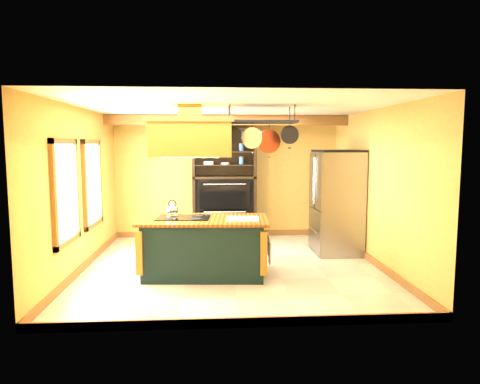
{
  "coord_description": "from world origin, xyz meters",
  "views": [
    {
      "loc": [
        -0.31,
        -7.18,
        2.09
      ],
      "look_at": [
        0.16,
        0.3,
        1.26
      ],
      "focal_mm": 32.0,
      "sensor_mm": 36.0,
      "label": 1
    }
  ],
  "objects": [
    {
      "name": "window_far",
      "position": [
        -2.47,
        0.6,
        1.4
      ],
      "size": [
        0.06,
        1.06,
        1.56
      ],
      "color": "#95562E",
      "rests_on": "wall_left"
    },
    {
      "name": "window_near",
      "position": [
        -2.47,
        -0.8,
        1.4
      ],
      "size": [
        0.06,
        1.06,
        1.56
      ],
      "color": "#95562E",
      "rests_on": "wall_left"
    },
    {
      "name": "ceiling",
      "position": [
        0.0,
        0.0,
        2.7
      ],
      "size": [
        5.0,
        5.0,
        0.0
      ],
      "primitive_type": "plane",
      "rotation": [
        3.14,
        0.0,
        0.0
      ],
      "color": "white",
      "rests_on": "wall_back"
    },
    {
      "name": "wall_right",
      "position": [
        2.5,
        0.0,
        1.35
      ],
      "size": [
        0.02,
        5.0,
        2.7
      ],
      "primitive_type": "cube",
      "color": "gold",
      "rests_on": "floor"
    },
    {
      "name": "floor",
      "position": [
        0.0,
        0.0,
        0.0
      ],
      "size": [
        5.0,
        5.0,
        0.0
      ],
      "primitive_type": "plane",
      "color": "beige",
      "rests_on": "ground"
    },
    {
      "name": "pot_rack",
      "position": [
        0.45,
        -0.44,
        2.35
      ],
      "size": [
        1.16,
        0.55,
        0.74
      ],
      "color": "black",
      "rests_on": "ceiling"
    },
    {
      "name": "wall_front",
      "position": [
        0.0,
        -2.5,
        1.35
      ],
      "size": [
        5.0,
        0.02,
        2.7
      ],
      "primitive_type": "cube",
      "color": "gold",
      "rests_on": "floor"
    },
    {
      "name": "wall_left",
      "position": [
        -2.5,
        0.0,
        1.35
      ],
      "size": [
        0.02,
        5.0,
        2.7
      ],
      "primitive_type": "cube",
      "color": "gold",
      "rests_on": "floor"
    },
    {
      "name": "range_hood",
      "position": [
        -0.65,
        -0.44,
        2.23
      ],
      "size": [
        1.32,
        0.75,
        0.8
      ],
      "color": "#AD792B",
      "rests_on": "ceiling"
    },
    {
      "name": "floor_register",
      "position": [
        -1.13,
        -0.29,
        0.01
      ],
      "size": [
        0.3,
        0.2,
        0.01
      ],
      "primitive_type": "cube",
      "rotation": [
        0.0,
        0.0,
        -0.32
      ],
      "color": "black",
      "rests_on": "floor"
    },
    {
      "name": "refrigerator",
      "position": [
        2.06,
        0.86,
        0.95
      ],
      "size": [
        0.84,
        1.0,
        1.95
      ],
      "color": "gray",
      "rests_on": "floor"
    },
    {
      "name": "hutch",
      "position": [
        -0.07,
        2.23,
        0.93
      ],
      "size": [
        1.38,
        0.62,
        2.44
      ],
      "color": "black",
      "rests_on": "floor"
    },
    {
      "name": "ceiling_beam",
      "position": [
        0.0,
        1.7,
        2.59
      ],
      "size": [
        5.0,
        0.15,
        0.2
      ],
      "primitive_type": "cube",
      "color": "#95562E",
      "rests_on": "ceiling"
    },
    {
      "name": "kitchen_island",
      "position": [
        -0.46,
        -0.44,
        0.47
      ],
      "size": [
        2.08,
        1.25,
        1.11
      ],
      "rotation": [
        0.0,
        0.0,
        -0.07
      ],
      "color": "black",
      "rests_on": "floor"
    },
    {
      "name": "wall_back",
      "position": [
        0.0,
        2.5,
        1.35
      ],
      "size": [
        5.0,
        0.02,
        2.7
      ],
      "primitive_type": "cube",
      "color": "gold",
      "rests_on": "floor"
    }
  ]
}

